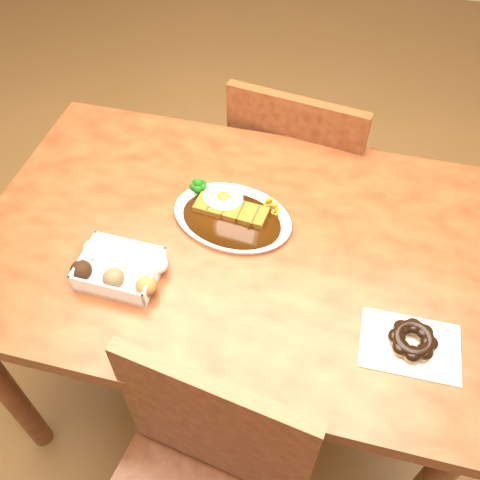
% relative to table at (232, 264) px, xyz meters
% --- Properties ---
extents(ground, '(6.00, 6.00, 0.00)m').
position_rel_table_xyz_m(ground, '(0.00, 0.00, -0.65)').
color(ground, brown).
rests_on(ground, ground).
extents(table, '(1.20, 0.80, 0.75)m').
position_rel_table_xyz_m(table, '(0.00, 0.00, 0.00)').
color(table, '#481E0E').
rests_on(table, ground).
extents(chair_far, '(0.48, 0.48, 0.87)m').
position_rel_table_xyz_m(chair_far, '(0.09, 0.54, -0.17)').
color(chair_far, '#481E0E').
rests_on(chair_far, ground).
extents(katsu_curry_plate, '(0.32, 0.25, 0.06)m').
position_rel_table_xyz_m(katsu_curry_plate, '(-0.02, 0.06, 0.11)').
color(katsu_curry_plate, white).
rests_on(katsu_curry_plate, table).
extents(donut_box, '(0.20, 0.14, 0.05)m').
position_rel_table_xyz_m(donut_box, '(-0.21, -0.16, 0.12)').
color(donut_box, white).
rests_on(donut_box, table).
extents(pon_de_ring, '(0.20, 0.14, 0.04)m').
position_rel_table_xyz_m(pon_de_ring, '(0.42, -0.18, 0.12)').
color(pon_de_ring, silver).
rests_on(pon_de_ring, table).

